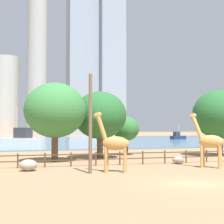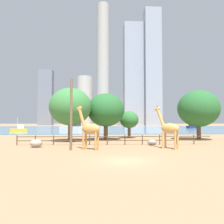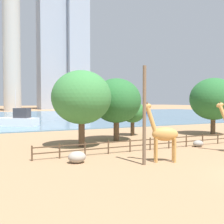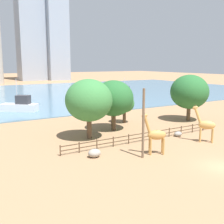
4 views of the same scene
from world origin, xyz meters
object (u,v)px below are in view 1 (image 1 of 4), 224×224
at_px(giraffe_tall, 114,143).
at_px(tree_left_small, 126,129).
at_px(boulder_near_fence, 178,160).
at_px(utility_pole, 90,123).
at_px(boat_sailboat, 178,137).
at_px(boulder_by_pole, 28,165).
at_px(giraffe_companion, 209,141).
at_px(tree_left_large, 100,115).
at_px(tree_right_tall, 220,114).
at_px(tree_center_broad, 55,110).
at_px(boat_barge, 19,140).

relative_size(giraffe_tall, tree_left_small, 1.00).
xyz_separation_m(giraffe_tall, boulder_near_fence, (8.11, 4.53, -1.98)).
bearing_deg(boulder_near_fence, utility_pole, -154.73).
bearing_deg(boat_sailboat, boulder_by_pole, -146.14).
xyz_separation_m(boulder_near_fence, boulder_by_pole, (-14.68, -1.79, 0.12)).
height_order(giraffe_tall, tree_left_small, tree_left_small).
distance_m(utility_pole, tree_left_small, 18.68).
bearing_deg(utility_pole, boat_sailboat, 57.85).
relative_size(giraffe_tall, giraffe_companion, 0.99).
xyz_separation_m(giraffe_companion, boat_sailboat, (31.45, 66.93, -1.38)).
relative_size(tree_left_large, tree_left_small, 1.57).
bearing_deg(tree_right_tall, giraffe_companion, -127.65).
distance_m(boulder_near_fence, boulder_by_pole, 14.79).
xyz_separation_m(giraffe_companion, boulder_by_pole, (-15.66, 2.23, -1.89)).
height_order(boulder_near_fence, tree_center_broad, tree_center_broad).
bearing_deg(boulder_by_pole, utility_pole, -32.96).
bearing_deg(giraffe_tall, boat_sailboat, -95.14).
height_order(tree_right_tall, boat_barge, tree_right_tall).
bearing_deg(tree_center_broad, giraffe_companion, -37.34).
relative_size(tree_right_tall, boat_barge, 1.08).
height_order(utility_pole, tree_left_small, utility_pole).
distance_m(tree_left_large, tree_center_broad, 6.23).
bearing_deg(giraffe_companion, utility_pole, 49.25).
height_order(boulder_near_fence, boulder_by_pole, boulder_by_pole).
relative_size(tree_center_broad, tree_right_tall, 0.99).
height_order(giraffe_tall, utility_pole, utility_pole).
distance_m(boat_sailboat, boat_barge, 55.74).
height_order(boulder_by_pole, tree_left_small, tree_left_small).
bearing_deg(boulder_by_pole, boat_barge, 89.86).
height_order(giraffe_companion, tree_left_small, giraffe_companion).
xyz_separation_m(utility_pole, boulder_by_pole, (-4.58, 2.97, -3.44)).
bearing_deg(tree_right_tall, boat_barge, 133.56).
bearing_deg(boat_barge, tree_center_broad, 135.59).
height_order(boulder_near_fence, tree_right_tall, tree_right_tall).
height_order(boulder_by_pole, boat_sailboat, boat_sailboat).
xyz_separation_m(giraffe_tall, tree_left_small, (6.60, 16.35, 1.09)).
bearing_deg(giraffe_tall, boulder_by_pole, 3.24).
bearing_deg(boat_barge, giraffe_tall, 139.18).
bearing_deg(utility_pole, tree_right_tall, 31.41).
xyz_separation_m(utility_pole, boat_sailboat, (42.53, 67.67, -2.94)).
bearing_deg(tree_left_small, boat_sailboat, 56.40).
bearing_deg(tree_center_broad, tree_left_small, 31.71).
bearing_deg(boulder_near_fence, tree_left_large, 125.98).
bearing_deg(utility_pole, tree_center_broad, 98.31).
distance_m(boulder_by_pole, boat_sailboat, 80.04).
distance_m(tree_right_tall, boat_sailboat, 60.15).
xyz_separation_m(tree_left_large, boat_barge, (-8.62, 24.75, -3.69)).
xyz_separation_m(boulder_by_pole, boat_barge, (0.08, 34.77, 0.90)).
distance_m(giraffe_companion, boat_sailboat, 73.97).
height_order(utility_pole, boat_sailboat, utility_pole).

